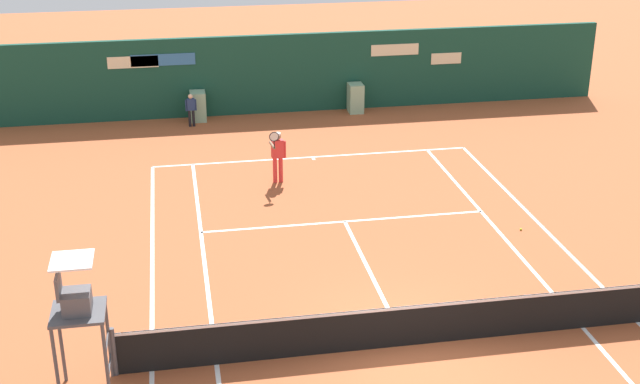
% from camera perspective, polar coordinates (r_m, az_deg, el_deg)
% --- Properties ---
extents(ground_plane, '(80.00, 80.00, 0.01)m').
position_cam_1_polar(ground_plane, '(18.90, 5.30, -9.22)').
color(ground_plane, '#A8512D').
extents(tennis_net, '(12.10, 0.10, 1.07)m').
position_cam_1_polar(tennis_net, '(18.16, 5.84, -8.79)').
color(tennis_net, '#4C4C51').
rests_on(tennis_net, ground_plane).
extents(sponsor_back_wall, '(25.00, 1.02, 3.05)m').
position_cam_1_polar(sponsor_back_wall, '(33.23, -2.10, 7.85)').
color(sponsor_back_wall, '#144233').
rests_on(sponsor_back_wall, ground_plane).
extents(umpire_chair, '(1.00, 1.00, 2.87)m').
position_cam_1_polar(umpire_chair, '(16.59, -15.92, -7.39)').
color(umpire_chair, '#47474C').
rests_on(umpire_chair, ground_plane).
extents(player_on_baseline, '(0.59, 0.72, 1.84)m').
position_cam_1_polar(player_on_baseline, '(26.28, -2.85, 2.63)').
color(player_on_baseline, red).
rests_on(player_on_baseline, ground_plane).
extents(ball_kid_centre_post, '(0.41, 0.18, 1.24)m').
position_cam_1_polar(ball_kid_centre_post, '(31.98, -8.60, 5.58)').
color(ball_kid_centre_post, black).
rests_on(ball_kid_centre_post, ground_plane).
extents(tennis_ball_near_service_line, '(0.07, 0.07, 0.07)m').
position_cam_1_polar(tennis_ball_near_service_line, '(23.98, 13.26, -2.43)').
color(tennis_ball_near_service_line, '#CCE033').
rests_on(tennis_ball_near_service_line, ground_plane).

